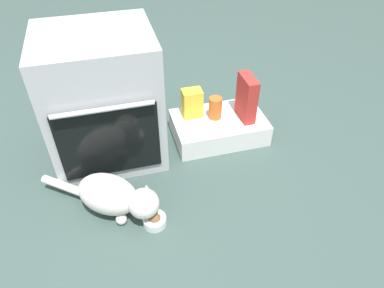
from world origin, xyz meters
name	(u,v)px	position (x,y,z in m)	size (l,w,h in m)	color
ground	(123,205)	(0.00, 0.00, 0.00)	(8.00, 8.00, 0.00)	#384C47
oven	(103,99)	(-0.01, 0.46, 0.37)	(0.60, 0.59, 0.75)	#B7BABF
pantry_cabinet	(219,127)	(0.66, 0.42, 0.07)	(0.57, 0.36, 0.14)	white
food_bowl	(155,220)	(0.14, -0.16, 0.03)	(0.12, 0.12, 0.07)	white
cat	(114,196)	(-0.03, -0.03, 0.12)	(0.58, 0.46, 0.22)	silver
sauce_jar	(215,108)	(0.64, 0.44, 0.21)	(0.08, 0.08, 0.14)	#D16023
cereal_box	(247,98)	(0.82, 0.40, 0.28)	(0.07, 0.18, 0.28)	#B72D28
snack_bag	(192,103)	(0.51, 0.50, 0.23)	(0.12, 0.09, 0.18)	yellow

